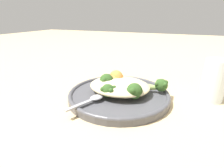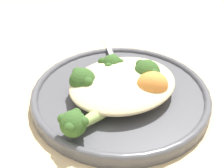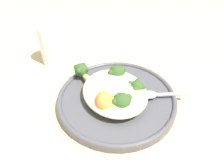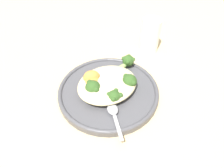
# 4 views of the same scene
# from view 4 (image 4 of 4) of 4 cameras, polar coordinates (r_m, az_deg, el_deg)

# --- Properties ---
(ground_plane) EXTENTS (4.00, 4.00, 0.00)m
(ground_plane) POSITION_cam_4_polar(r_m,az_deg,el_deg) (0.62, -0.92, -2.68)
(ground_plane) COLOR #D6B784
(plate) EXTENTS (0.28, 0.28, 0.02)m
(plate) POSITION_cam_4_polar(r_m,az_deg,el_deg) (0.62, -1.09, -1.66)
(plate) COLOR #4C4C51
(plate) RESTS_ON ground_plane
(quinoa_mound) EXTENTS (0.17, 0.14, 0.03)m
(quinoa_mound) POSITION_cam_4_polar(r_m,az_deg,el_deg) (0.60, -0.88, 0.18)
(quinoa_mound) COLOR beige
(quinoa_mound) RESTS_ON plate
(broccoli_stalk_0) EXTENTS (0.09, 0.05, 0.04)m
(broccoli_stalk_0) POSITION_cam_4_polar(r_m,az_deg,el_deg) (0.59, -4.73, -0.85)
(broccoli_stalk_0) COLOR #9EBC66
(broccoli_stalk_0) RESTS_ON plate
(broccoli_stalk_1) EXTENTS (0.06, 0.12, 0.04)m
(broccoli_stalk_1) POSITION_cam_4_polar(r_m,az_deg,el_deg) (0.58, 0.03, -2.30)
(broccoli_stalk_1) COLOR #9EBC66
(broccoli_stalk_1) RESTS_ON plate
(broccoli_stalk_2) EXTENTS (0.07, 0.09, 0.04)m
(broccoli_stalk_2) POSITION_cam_4_polar(r_m,az_deg,el_deg) (0.60, 3.85, 0.72)
(broccoli_stalk_2) COLOR #9EBC66
(broccoli_stalk_2) RESTS_ON plate
(broccoli_stalk_3) EXTENTS (0.13, 0.05, 0.04)m
(broccoli_stalk_3) POSITION_cam_4_polar(r_m,az_deg,el_deg) (0.66, 3.04, 5.10)
(broccoli_stalk_3) COLOR #9EBC66
(broccoli_stalk_3) RESTS_ON plate
(sweet_potato_chunk_0) EXTENTS (0.07, 0.06, 0.03)m
(sweet_potato_chunk_0) POSITION_cam_4_polar(r_m,az_deg,el_deg) (0.60, -5.06, 0.63)
(sweet_potato_chunk_0) COLOR orange
(sweet_potato_chunk_0) RESTS_ON plate
(sweet_potato_chunk_1) EXTENTS (0.06, 0.06, 0.05)m
(sweet_potato_chunk_1) POSITION_cam_4_polar(r_m,az_deg,el_deg) (0.61, -5.31, 1.62)
(sweet_potato_chunk_1) COLOR orange
(sweet_potato_chunk_1) RESTS_ON plate
(spoon) EXTENTS (0.06, 0.11, 0.01)m
(spoon) POSITION_cam_4_polar(r_m,az_deg,el_deg) (0.55, 0.45, -7.59)
(spoon) COLOR #A3A3A8
(spoon) RESTS_ON plate
(water_glass) EXTENTS (0.06, 0.06, 0.11)m
(water_glass) POSITION_cam_4_polar(r_m,az_deg,el_deg) (0.76, 10.00, 12.43)
(water_glass) COLOR silver
(water_glass) RESTS_ON ground_plane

